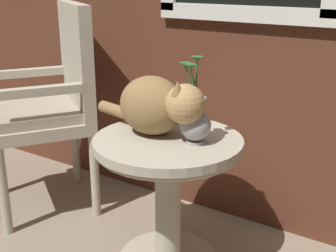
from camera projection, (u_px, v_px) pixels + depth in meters
name	position (u px, v px, depth m)	size (l,w,h in m)	color
wicker_side_table	(168.00, 177.00, 1.81)	(0.59, 0.59, 0.57)	#B2A893
wicker_chair	(52.00, 99.00, 2.28)	(0.66, 0.66, 1.04)	#B2A893
cat	(157.00, 105.00, 1.76)	(0.57, 0.28, 0.25)	olive
pewter_vase_with_ivy	(195.00, 119.00, 1.68)	(0.12, 0.12, 0.32)	#99999E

